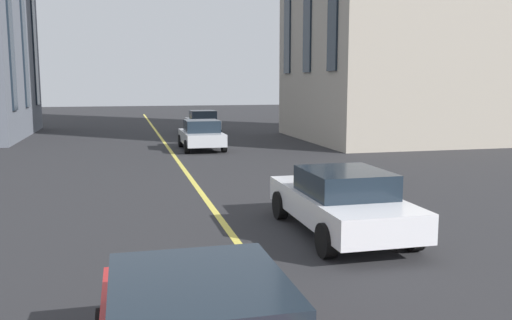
# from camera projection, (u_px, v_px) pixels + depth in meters

# --- Properties ---
(lane_centre_line) EXTENTS (80.00, 0.16, 0.01)m
(lane_centre_line) POSITION_uv_depth(u_px,v_px,m) (200.00, 192.00, 15.59)
(lane_centre_line) COLOR #D8C64C
(lane_centre_line) RESTS_ON ground_plane
(car_white_trailing) EXTENTS (4.40, 1.95, 1.37)m
(car_white_trailing) POSITION_uv_depth(u_px,v_px,m) (341.00, 201.00, 11.18)
(car_white_trailing) COLOR silver
(car_white_trailing) RESTS_ON ground_plane
(car_silver_far) EXTENTS (3.90, 1.89, 1.40)m
(car_silver_far) POSITION_uv_depth(u_px,v_px,m) (201.00, 135.00, 25.37)
(car_silver_far) COLOR #B7BABF
(car_silver_far) RESTS_ON ground_plane
(car_white_mid) EXTENTS (3.90, 1.89, 1.40)m
(car_white_mid) POSITION_uv_depth(u_px,v_px,m) (203.00, 122.00, 34.07)
(car_white_mid) COLOR silver
(car_white_mid) RESTS_ON ground_plane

